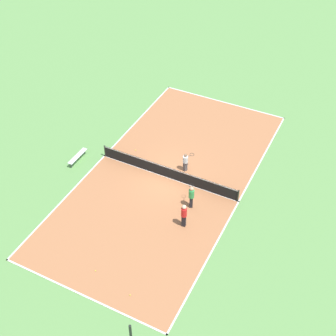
# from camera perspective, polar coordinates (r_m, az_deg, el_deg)

# --- Properties ---
(ground_plane) EXTENTS (80.00, 80.00, 0.00)m
(ground_plane) POSITION_cam_1_polar(r_m,az_deg,el_deg) (32.50, 0.00, -1.19)
(ground_plane) COLOR #60934C
(court_surface) EXTENTS (10.53, 21.13, 0.02)m
(court_surface) POSITION_cam_1_polar(r_m,az_deg,el_deg) (32.50, 0.00, -1.17)
(court_surface) COLOR #AD6B42
(court_surface) RESTS_ON ground_plane
(tennis_net) EXTENTS (10.33, 0.10, 0.98)m
(tennis_net) POSITION_cam_1_polar(r_m,az_deg,el_deg) (32.15, 0.00, -0.50)
(tennis_net) COLOR black
(tennis_net) RESTS_ON court_surface
(bench) EXTENTS (0.36, 1.95, 0.45)m
(bench) POSITION_cam_1_polar(r_m,az_deg,el_deg) (34.24, -10.96, 1.41)
(bench) COLOR silver
(bench) RESTS_ON ground_plane
(player_coach_red) EXTENTS (0.40, 0.40, 1.81)m
(player_coach_red) POSITION_cam_1_polar(r_m,az_deg,el_deg) (28.63, 1.96, -5.64)
(player_coach_red) COLOR black
(player_coach_red) RESTS_ON court_surface
(player_far_white) EXTENTS (0.69, 0.99, 1.49)m
(player_far_white) POSITION_cam_1_polar(r_m,az_deg,el_deg) (32.51, 2.15, 0.85)
(player_far_white) COLOR #4C4C51
(player_far_white) RESTS_ON court_surface
(player_far_green) EXTENTS (0.72, 0.98, 1.74)m
(player_far_green) POSITION_cam_1_polar(r_m,az_deg,el_deg) (29.83, 2.87, -3.36)
(player_far_green) COLOR black
(player_far_green) RESTS_ON court_surface
(tennis_ball_left_sideline) EXTENTS (0.07, 0.07, 0.07)m
(tennis_ball_left_sideline) POSITION_cam_1_polar(r_m,az_deg,el_deg) (27.53, -8.83, -12.26)
(tennis_ball_left_sideline) COLOR #CCE033
(tennis_ball_left_sideline) RESTS_ON court_surface
(tennis_ball_midcourt) EXTENTS (0.07, 0.07, 0.07)m
(tennis_ball_midcourt) POSITION_cam_1_polar(r_m,az_deg,el_deg) (34.77, -3.98, 2.19)
(tennis_ball_midcourt) COLOR #CCE033
(tennis_ball_midcourt) RESTS_ON court_surface
(tennis_ball_right_alley) EXTENTS (0.07, 0.07, 0.07)m
(tennis_ball_right_alley) POSITION_cam_1_polar(r_m,az_deg,el_deg) (26.39, -4.65, -15.18)
(tennis_ball_right_alley) COLOR #CCE033
(tennis_ball_right_alley) RESTS_ON court_surface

